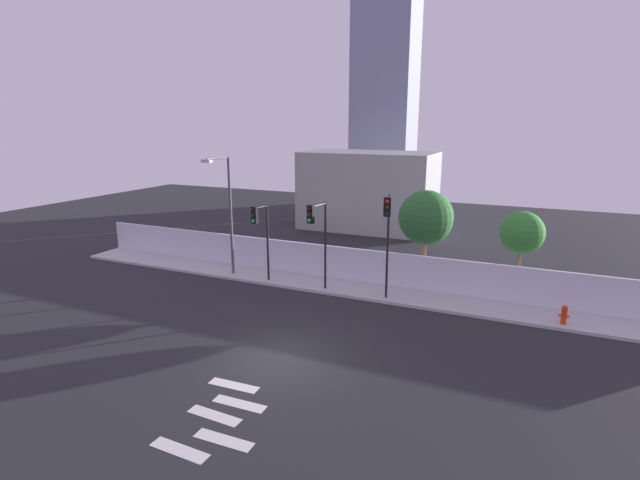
{
  "coord_description": "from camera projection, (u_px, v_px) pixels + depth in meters",
  "views": [
    {
      "loc": [
        8.27,
        -14.63,
        8.68
      ],
      "look_at": [
        -1.21,
        6.5,
        3.02
      ],
      "focal_mm": 27.09,
      "sensor_mm": 36.0,
      "label": 1
    }
  ],
  "objects": [
    {
      "name": "roadside_tree_leftmost",
      "position": [
        426.0,
        218.0,
        25.59
      ],
      "size": [
        2.91,
        2.91,
        5.22
      ],
      "color": "brown",
      "rests_on": "ground"
    },
    {
      "name": "street_lamp_curbside",
      "position": [
        227.0,
        206.0,
        26.9
      ],
      "size": [
        0.62,
        1.92,
        6.72
      ],
      "color": "#4C4C51",
      "rests_on": "sidewalk"
    },
    {
      "name": "roadside_tree_midleft",
      "position": [
        522.0,
        233.0,
        23.78
      ],
      "size": [
        2.15,
        2.15,
        4.46
      ],
      "color": "brown",
      "rests_on": "ground"
    },
    {
      "name": "crosswalk_marking",
      "position": [
        219.0,
        417.0,
        14.6
      ],
      "size": [
        3.2,
        3.91,
        0.01
      ],
      "color": "silver",
      "rests_on": "ground"
    },
    {
      "name": "low_building_distant",
      "position": [
        369.0,
        190.0,
        40.13
      ],
      "size": [
        10.68,
        6.0,
        6.34
      ],
      "primitive_type": "cube",
      "color": "gray",
      "rests_on": "ground"
    },
    {
      "name": "fire_hydrant",
      "position": [
        564.0,
        314.0,
        20.89
      ],
      "size": [
        0.44,
        0.26,
        0.85
      ],
      "color": "red",
      "rests_on": "sidewalk"
    },
    {
      "name": "traffic_light_left",
      "position": [
        387.0,
        226.0,
        22.86
      ],
      "size": [
        0.42,
        1.15,
        5.19
      ],
      "color": "black",
      "rests_on": "sidewalk"
    },
    {
      "name": "traffic_light_right",
      "position": [
        317.0,
        228.0,
        24.14
      ],
      "size": [
        0.47,
        1.56,
        4.63
      ],
      "color": "black",
      "rests_on": "sidewalk"
    },
    {
      "name": "ground_plane",
      "position": [
        279.0,
        357.0,
        18.32
      ],
      "size": [
        80.0,
        80.0,
        0.0
      ],
      "primitive_type": "plane",
      "color": "#242529"
    },
    {
      "name": "tower_on_skyline",
      "position": [
        386.0,
        68.0,
        49.17
      ],
      "size": [
        6.05,
        5.0,
        28.11
      ],
      "primitive_type": "cube",
      "color": "gray",
      "rests_on": "ground"
    },
    {
      "name": "perimeter_wall",
      "position": [
        362.0,
        265.0,
        26.48
      ],
      "size": [
        36.0,
        0.18,
        1.8
      ],
      "primitive_type": "cube",
      "color": "silver",
      "rests_on": "sidewalk"
    },
    {
      "name": "traffic_light_center",
      "position": [
        260.0,
        227.0,
        25.7
      ],
      "size": [
        0.42,
        1.23,
        4.27
      ],
      "color": "black",
      "rests_on": "sidewalk"
    },
    {
      "name": "sidewalk",
      "position": [
        354.0,
        289.0,
        25.57
      ],
      "size": [
        36.0,
        2.4,
        0.15
      ],
      "primitive_type": "cube",
      "color": "#B3B3B3",
      "rests_on": "ground"
    }
  ]
}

